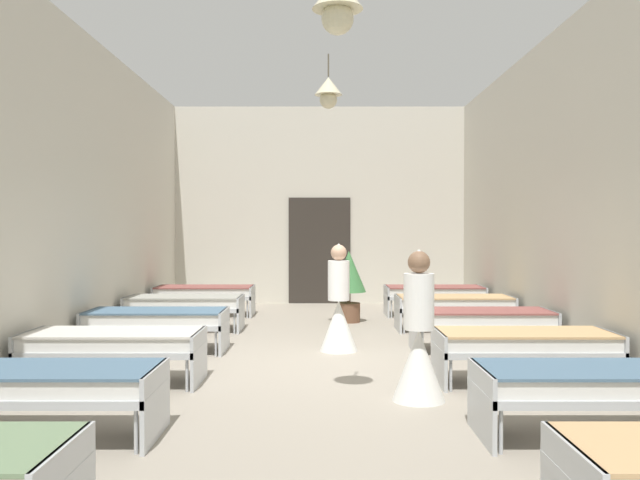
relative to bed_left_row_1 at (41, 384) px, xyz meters
The scene contains 15 objects.
ground_plane 3.65m from the bed_left_row_1, 51.90° to the left, with size 7.17×14.49×0.10m, color #9E9384.
room_shell 5.16m from the bed_left_row_1, 62.48° to the left, with size 6.97×14.09×4.47m.
bed_left_row_1 is the anchor object (origin of this frame).
bed_right_row_1 4.47m from the bed_left_row_1, ahead, with size 1.90×0.84×0.57m.
bed_left_row_2 1.90m from the bed_left_row_1, 90.00° to the left, with size 1.90×0.84×0.57m.
bed_right_row_2 4.86m from the bed_left_row_1, 23.03° to the left, with size 1.90×0.84×0.57m.
bed_left_row_3 3.80m from the bed_left_row_1, 90.00° to the left, with size 1.90×0.84×0.57m.
bed_right_row_3 5.87m from the bed_left_row_1, 40.37° to the left, with size 1.90×0.84×0.57m.
bed_left_row_4 5.70m from the bed_left_row_1, 90.00° to the left, with size 1.90×0.84×0.57m.
bed_right_row_4 7.24m from the bed_left_row_1, 51.90° to the left, with size 1.90×0.84×0.57m.
bed_left_row_5 7.60m from the bed_left_row_1, 90.00° to the left, with size 1.90×0.84×0.57m.
bed_right_row_5 8.82m from the bed_left_row_1, 59.54° to the left, with size 1.90×0.84×0.57m.
nurse_near_aisle 4.60m from the bed_left_row_1, 56.98° to the left, with size 0.52×0.52×1.49m.
nurse_mid_aisle 3.43m from the bed_left_row_1, 20.33° to the left, with size 0.52×0.52×1.49m.
potted_plant 7.26m from the bed_left_row_1, 67.54° to the left, with size 0.62×0.62×1.29m.
Camera 1 is at (0.01, -8.15, 1.68)m, focal length 37.30 mm.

